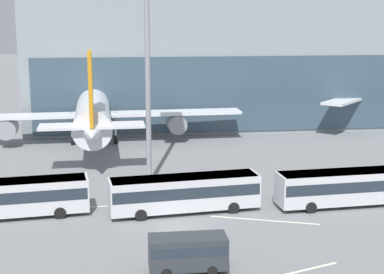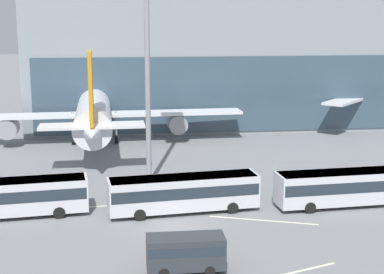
{
  "view_description": "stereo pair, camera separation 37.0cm",
  "coord_description": "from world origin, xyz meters",
  "px_view_note": "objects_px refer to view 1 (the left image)",
  "views": [
    {
      "loc": [
        -4.29,
        -43.56,
        16.71
      ],
      "look_at": [
        3.39,
        16.92,
        4.0
      ],
      "focal_mm": 55.0,
      "sensor_mm": 36.0,
      "label": 1
    },
    {
      "loc": [
        -3.92,
        -43.6,
        16.71
      ],
      "look_at": [
        3.39,
        16.92,
        4.0
      ],
      "focal_mm": 55.0,
      "sensor_mm": 36.0,
      "label": 2
    }
  ],
  "objects_px": {
    "airliner_at_gate_far": "(93,109)",
    "shuttle_bus_1": "(10,196)",
    "shuttle_bus_2": "(185,191)",
    "service_van_foreground": "(188,251)",
    "shuttle_bus_3": "(348,185)"
  },
  "relations": [
    {
      "from": "airliner_at_gate_far",
      "to": "shuttle_bus_1",
      "type": "xyz_separation_m",
      "value": [
        -5.9,
        -28.68,
        -2.74
      ]
    },
    {
      "from": "airliner_at_gate_far",
      "to": "shuttle_bus_2",
      "type": "relative_size",
      "value": 3.08
    },
    {
      "from": "shuttle_bus_2",
      "to": "airliner_at_gate_far",
      "type": "bearing_deg",
      "value": 100.39
    },
    {
      "from": "airliner_at_gate_far",
      "to": "service_van_foreground",
      "type": "distance_m",
      "value": 41.83
    },
    {
      "from": "airliner_at_gate_far",
      "to": "service_van_foreground",
      "type": "height_order",
      "value": "airliner_at_gate_far"
    },
    {
      "from": "shuttle_bus_3",
      "to": "shuttle_bus_1",
      "type": "bearing_deg",
      "value": 174.97
    },
    {
      "from": "shuttle_bus_1",
      "to": "shuttle_bus_2",
      "type": "bearing_deg",
      "value": -8.37
    },
    {
      "from": "airliner_at_gate_far",
      "to": "shuttle_bus_1",
      "type": "relative_size",
      "value": 3.07
    },
    {
      "from": "shuttle_bus_3",
      "to": "service_van_foreground",
      "type": "xyz_separation_m",
      "value": [
        -15.77,
        -11.8,
        -0.44
      ]
    },
    {
      "from": "shuttle_bus_1",
      "to": "shuttle_bus_2",
      "type": "relative_size",
      "value": 1.0
    },
    {
      "from": "shuttle_bus_1",
      "to": "service_van_foreground",
      "type": "bearing_deg",
      "value": -48.93
    },
    {
      "from": "shuttle_bus_1",
      "to": "shuttle_bus_3",
      "type": "relative_size",
      "value": 1.01
    },
    {
      "from": "shuttle_bus_1",
      "to": "shuttle_bus_3",
      "type": "height_order",
      "value": "same"
    },
    {
      "from": "shuttle_bus_2",
      "to": "shuttle_bus_3",
      "type": "bearing_deg",
      "value": -6.48
    },
    {
      "from": "airliner_at_gate_far",
      "to": "shuttle_bus_3",
      "type": "height_order",
      "value": "airliner_at_gate_far"
    }
  ]
}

